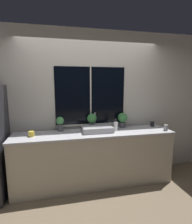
# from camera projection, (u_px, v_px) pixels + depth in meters

# --- Properties ---
(ground_plane) EXTENTS (14.00, 14.00, 0.00)m
(ground_plane) POSITION_uv_depth(u_px,v_px,m) (98.00, 192.00, 2.85)
(ground_plane) COLOR brown
(wall_back) EXTENTS (8.00, 0.09, 2.70)m
(wall_back) POSITION_uv_depth(u_px,v_px,m) (90.00, 105.00, 3.25)
(wall_back) COLOR #BCB7AD
(wall_back) RESTS_ON ground_plane
(wall_right) EXTENTS (0.06, 7.00, 2.70)m
(wall_right) POSITION_uv_depth(u_px,v_px,m) (171.00, 99.00, 4.57)
(wall_right) COLOR #BCB7AD
(wall_right) RESTS_ON ground_plane
(counter) EXTENTS (2.72, 0.60, 0.93)m
(counter) POSITION_uv_depth(u_px,v_px,m) (94.00, 158.00, 3.05)
(counter) COLOR #B2A893
(counter) RESTS_ON ground_plane
(sink) EXTENTS (0.51, 0.39, 0.30)m
(sink) POSITION_uv_depth(u_px,v_px,m) (97.00, 129.00, 3.02)
(sink) COLOR #ADADB2
(sink) RESTS_ON counter
(potted_plant_left) EXTENTS (0.14, 0.14, 0.25)m
(potted_plant_left) POSITION_uv_depth(u_px,v_px,m) (60.00, 123.00, 3.04)
(potted_plant_left) COLOR #4C4C51
(potted_plant_left) RESTS_ON counter
(potted_plant_center) EXTENTS (0.17, 0.17, 0.29)m
(potted_plant_center) POSITION_uv_depth(u_px,v_px,m) (92.00, 120.00, 3.16)
(potted_plant_center) COLOR #4C4C51
(potted_plant_center) RESTS_ON counter
(potted_plant_right) EXTENTS (0.18, 0.18, 0.28)m
(potted_plant_right) POSITION_uv_depth(u_px,v_px,m) (122.00, 119.00, 3.29)
(potted_plant_right) COLOR #4C4C51
(potted_plant_right) RESTS_ON counter
(soap_bottle) EXTENTS (0.07, 0.07, 0.20)m
(soap_bottle) POSITION_uv_depth(u_px,v_px,m) (116.00, 126.00, 3.07)
(soap_bottle) COLOR white
(soap_bottle) RESTS_ON counter
(mug_yellow) EXTENTS (0.09, 0.09, 0.08)m
(mug_yellow) POSITION_uv_depth(u_px,v_px,m) (31.00, 134.00, 2.74)
(mug_yellow) COLOR gold
(mug_yellow) RESTS_ON counter
(mug_grey) EXTENTS (0.07, 0.07, 0.10)m
(mug_grey) POSITION_uv_depth(u_px,v_px,m) (166.00, 128.00, 3.09)
(mug_grey) COLOR gray
(mug_grey) RESTS_ON counter
(mug_black) EXTENTS (0.07, 0.07, 0.09)m
(mug_black) POSITION_uv_depth(u_px,v_px,m) (152.00, 124.00, 3.39)
(mug_black) COLOR black
(mug_black) RESTS_ON counter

